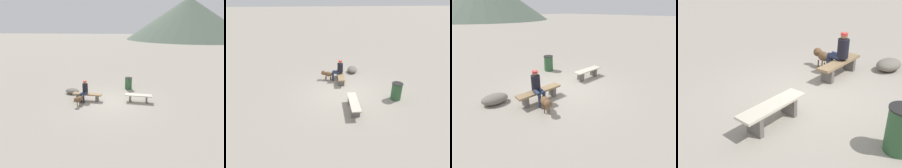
{
  "view_description": "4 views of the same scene",
  "coord_description": "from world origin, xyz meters",
  "views": [
    {
      "loc": [
        -1.31,
        10.09,
        4.44
      ],
      "look_at": [
        0.06,
        -1.16,
        0.74
      ],
      "focal_mm": 28.4,
      "sensor_mm": 36.0,
      "label": 1
    },
    {
      "loc": [
        -8.2,
        1.51,
        4.61
      ],
      "look_at": [
        0.21,
        0.36,
        0.42
      ],
      "focal_mm": 28.14,
      "sensor_mm": 36.0,
      "label": 2
    },
    {
      "loc": [
        4.67,
        4.69,
        3.27
      ],
      "look_at": [
        0.83,
        0.76,
        0.74
      ],
      "focal_mm": 26.03,
      "sensor_mm": 36.0,
      "label": 3
    },
    {
      "loc": [
        -5.11,
        -3.15,
        3.0
      ],
      "look_at": [
        -1.43,
        -0.33,
        0.88
      ],
      "focal_mm": 41.5,
      "sensor_mm": 36.0,
      "label": 4
    }
  ],
  "objects": [
    {
      "name": "ground",
      "position": [
        0.0,
        0.0,
        -0.03
      ],
      "size": [
        210.0,
        210.0,
        0.06
      ],
      "primitive_type": "cube",
      "color": "gray"
    },
    {
      "name": "bench_left",
      "position": [
        -1.7,
        -0.09,
        0.33
      ],
      "size": [
        1.65,
        0.51,
        0.47
      ],
      "rotation": [
        0.0,
        0.0,
        -0.06
      ],
      "color": "#605B56",
      "rests_on": "ground"
    },
    {
      "name": "bench_right",
      "position": [
        1.46,
        0.04,
        0.32
      ],
      "size": [
        1.86,
        0.47,
        0.45
      ],
      "rotation": [
        0.0,
        0.0,
        -0.06
      ],
      "color": "#605B56",
      "rests_on": "ground"
    },
    {
      "name": "seated_person",
      "position": [
        1.61,
        0.13,
        0.73
      ],
      "size": [
        0.42,
        0.68,
        1.28
      ],
      "rotation": [
        0.0,
        0.0,
        -0.19
      ],
      "color": "black",
      "rests_on": "ground"
    },
    {
      "name": "dog",
      "position": [
        1.78,
        0.85,
        0.4
      ],
      "size": [
        0.46,
        0.75,
        0.58
      ],
      "rotation": [
        0.0,
        0.0,
        1.24
      ],
      "color": "brown",
      "rests_on": "ground"
    },
    {
      "name": "trash_bin",
      "position": [
        -1.01,
        -2.41,
        0.43
      ],
      "size": [
        0.53,
        0.53,
        0.87
      ],
      "color": "#2D5633",
      "rests_on": "ground"
    },
    {
      "name": "boulder",
      "position": [
        2.81,
        -0.98,
        0.18
      ],
      "size": [
        1.08,
        0.83,
        0.37
      ],
      "primitive_type": "ellipsoid",
      "rotation": [
        0.0,
        0.0,
        4.51
      ],
      "color": "#6B665B",
      "rests_on": "ground"
    }
  ]
}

